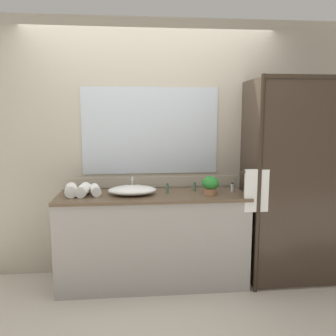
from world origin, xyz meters
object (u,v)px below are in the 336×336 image
(amenity_bottle_shampoo, at_px, (167,189))
(amenity_bottle_conditioner, at_px, (232,187))
(rolled_towel_near_edge, at_px, (71,190))
(faucet, at_px, (132,186))
(rolled_towel_far_edge, at_px, (95,190))
(amenity_bottle_lotion, at_px, (195,187))
(sink_basin, at_px, (132,190))
(rolled_towel_middle, at_px, (83,190))
(potted_plant, at_px, (210,185))

(amenity_bottle_shampoo, bearing_deg, amenity_bottle_conditioner, 1.23)
(rolled_towel_near_edge, bearing_deg, amenity_bottle_conditioner, 1.91)
(faucet, relative_size, rolled_towel_far_edge, 0.77)
(amenity_bottle_conditioner, bearing_deg, rolled_towel_far_edge, -179.24)
(faucet, bearing_deg, rolled_towel_near_edge, -162.12)
(faucet, relative_size, amenity_bottle_lotion, 1.91)
(amenity_bottle_lotion, relative_size, rolled_towel_far_edge, 0.40)
(sink_basin, bearing_deg, amenity_bottle_shampoo, 4.94)
(sink_basin, distance_m, rolled_towel_near_edge, 0.57)
(sink_basin, xyz_separation_m, rolled_towel_middle, (-0.46, 0.00, 0.01))
(rolled_towel_far_edge, bearing_deg, amenity_bottle_shampoo, 0.33)
(amenity_bottle_conditioner, distance_m, amenity_bottle_lotion, 0.37)
(potted_plant, distance_m, amenity_bottle_conditioner, 0.27)
(potted_plant, bearing_deg, rolled_towel_middle, 176.67)
(sink_basin, relative_size, amenity_bottle_lotion, 5.17)
(sink_basin, relative_size, rolled_towel_far_edge, 2.09)
(sink_basin, bearing_deg, rolled_towel_near_edge, -179.12)
(faucet, relative_size, amenity_bottle_conditioner, 1.97)
(rolled_towel_near_edge, bearing_deg, faucet, 17.88)
(sink_basin, xyz_separation_m, amenity_bottle_shampoo, (0.34, 0.03, 0.00))
(rolled_towel_far_edge, bearing_deg, rolled_towel_middle, -168.06)
(amenity_bottle_conditioner, relative_size, amenity_bottle_shampoo, 0.91)
(amenity_bottle_conditioner, height_order, rolled_towel_far_edge, rolled_towel_far_edge)
(potted_plant, distance_m, rolled_towel_near_edge, 1.31)
(sink_basin, relative_size, amenity_bottle_conditioner, 5.33)
(sink_basin, xyz_separation_m, rolled_towel_far_edge, (-0.35, 0.03, 0.00))
(sink_basin, xyz_separation_m, rolled_towel_near_edge, (-0.57, -0.01, 0.01))
(amenity_bottle_conditioner, bearing_deg, rolled_towel_middle, -178.37)
(amenity_bottle_shampoo, xyz_separation_m, rolled_towel_middle, (-0.80, -0.03, 0.01))
(sink_basin, relative_size, amenity_bottle_shampoo, 4.84)
(amenity_bottle_shampoo, height_order, rolled_towel_near_edge, rolled_towel_near_edge)
(rolled_towel_far_edge, bearing_deg, rolled_towel_near_edge, -171.20)
(faucet, height_order, amenity_bottle_lotion, faucet)
(rolled_towel_far_edge, bearing_deg, potted_plant, -4.88)
(rolled_towel_near_edge, bearing_deg, rolled_towel_far_edge, 8.80)
(potted_plant, relative_size, amenity_bottle_shampoo, 1.84)
(amenity_bottle_shampoo, distance_m, amenity_bottle_lotion, 0.29)
(faucet, xyz_separation_m, amenity_bottle_shampoo, (0.34, -0.15, -0.00))
(faucet, bearing_deg, amenity_bottle_lotion, -6.02)
(potted_plant, bearing_deg, amenity_bottle_lotion, 123.94)
(rolled_towel_middle, bearing_deg, amenity_bottle_conditioner, 1.63)
(rolled_towel_far_edge, bearing_deg, sink_basin, -4.16)
(rolled_towel_near_edge, bearing_deg, rolled_towel_middle, 5.61)
(amenity_bottle_shampoo, xyz_separation_m, amenity_bottle_lotion, (0.28, 0.08, -0.00))
(faucet, distance_m, amenity_bottle_conditioner, 0.99)
(sink_basin, height_order, amenity_bottle_conditioner, amenity_bottle_conditioner)
(amenity_bottle_conditioner, height_order, amenity_bottle_shampoo, amenity_bottle_shampoo)
(faucet, height_order, rolled_towel_near_edge, faucet)
(sink_basin, height_order, rolled_towel_far_edge, rolled_towel_far_edge)
(sink_basin, distance_m, amenity_bottle_conditioner, 0.99)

